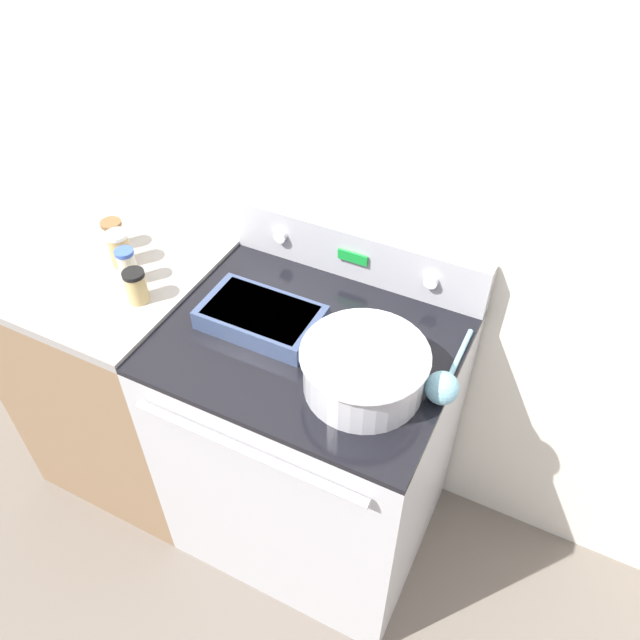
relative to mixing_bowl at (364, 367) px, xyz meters
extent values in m
plane|color=#6B6056|center=(-0.19, -0.23, -1.00)|extent=(12.00, 12.00, 0.00)
cube|color=silver|center=(-0.19, 0.45, 0.25)|extent=(8.00, 0.05, 2.50)
cube|color=#BCBCC1|center=(-0.19, 0.09, -0.55)|extent=(0.78, 0.64, 0.92)
cube|color=black|center=(-0.19, 0.09, -0.08)|extent=(0.78, 0.64, 0.02)
cylinder|color=silver|center=(-0.19, -0.25, -0.15)|extent=(0.64, 0.02, 0.02)
cube|color=#BCBCC1|center=(-0.19, 0.39, 0.01)|extent=(0.78, 0.05, 0.16)
cylinder|color=white|center=(-0.42, 0.35, 0.02)|extent=(0.04, 0.02, 0.04)
cylinder|color=white|center=(0.04, 0.35, 0.02)|extent=(0.04, 0.02, 0.04)
cube|color=green|center=(-0.19, 0.35, 0.02)|extent=(0.09, 0.01, 0.03)
cube|color=#896B4C|center=(-0.89, 0.09, -0.55)|extent=(0.62, 0.64, 0.92)
cube|color=gray|center=(-0.89, 0.09, -0.07)|extent=(0.62, 0.64, 0.03)
cylinder|color=silver|center=(0.00, 0.00, -0.01)|extent=(0.29, 0.29, 0.12)
torus|color=silver|center=(0.00, 0.00, 0.05)|extent=(0.31, 0.31, 0.01)
cylinder|color=beige|center=(0.00, 0.00, 0.03)|extent=(0.27, 0.27, 0.02)
cube|color=#38476B|center=(-0.33, 0.08, -0.04)|extent=(0.32, 0.19, 0.06)
cube|color=tan|center=(-0.33, 0.08, -0.03)|extent=(0.28, 0.17, 0.03)
cylinder|color=#7AB2C6|center=(0.18, 0.17, -0.06)|extent=(0.01, 0.25, 0.01)
sphere|color=#7AB2C6|center=(0.18, 0.05, -0.03)|extent=(0.08, 0.08, 0.08)
cylinder|color=tan|center=(-0.68, 0.00, -0.01)|extent=(0.06, 0.06, 0.09)
cylinder|color=black|center=(-0.68, 0.00, 0.04)|extent=(0.06, 0.06, 0.01)
cylinder|color=beige|center=(-0.75, 0.06, -0.01)|extent=(0.05, 0.05, 0.10)
cylinder|color=#3856B7|center=(-0.75, 0.06, 0.05)|extent=(0.05, 0.05, 0.01)
cylinder|color=tan|center=(-0.83, 0.11, -0.01)|extent=(0.06, 0.06, 0.10)
cylinder|color=white|center=(-0.83, 0.11, 0.05)|extent=(0.07, 0.07, 0.01)
cylinder|color=beige|center=(-0.90, 0.17, -0.02)|extent=(0.06, 0.06, 0.08)
cylinder|color=brown|center=(-0.90, 0.17, 0.03)|extent=(0.06, 0.06, 0.01)
camera|label=1|loc=(0.35, -0.94, 1.09)|focal=35.00mm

